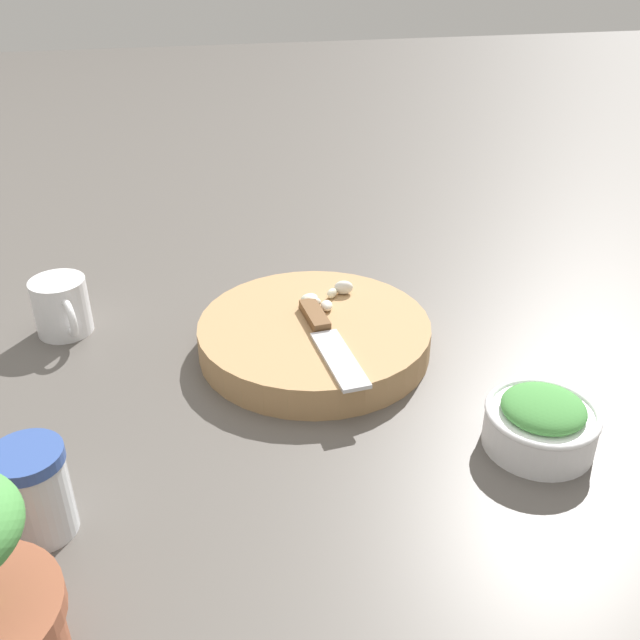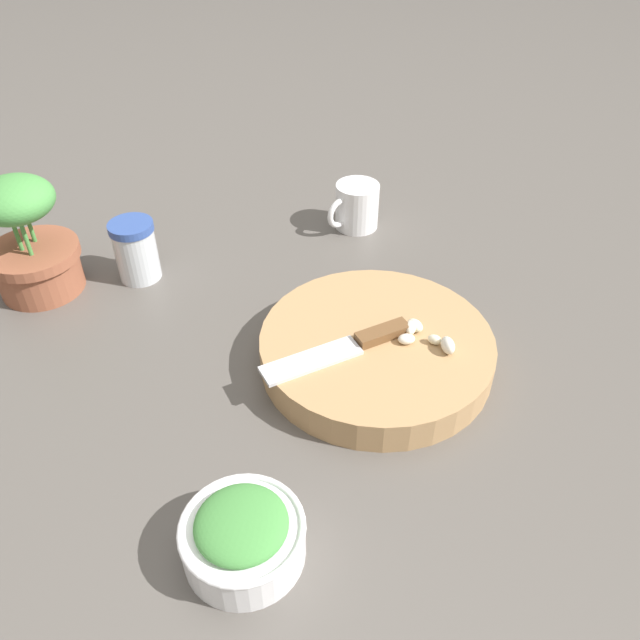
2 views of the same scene
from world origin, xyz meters
name	(u,v)px [view 2 (image 2 of 2)]	position (x,y,z in m)	size (l,w,h in m)	color
ground_plane	(307,378)	(0.00, 0.00, 0.00)	(5.00, 5.00, 0.00)	#56514C
cutting_board	(376,350)	(-0.01, -0.09, 0.02)	(0.30, 0.30, 0.04)	tan
chef_knife	(347,347)	(-0.01, -0.05, 0.05)	(0.05, 0.20, 0.01)	brown
garlic_cloves	(425,336)	(-0.03, -0.15, 0.05)	(0.08, 0.06, 0.02)	#F3E2C4
herb_bowl	(243,535)	(-0.20, 0.14, 0.03)	(0.12, 0.12, 0.06)	white
spice_jar	(136,250)	(0.30, 0.16, 0.05)	(0.07, 0.07, 0.09)	silver
coffee_mug	(356,206)	(0.32, -0.21, 0.04)	(0.07, 0.10, 0.08)	white
potted_herb	(29,243)	(0.32, 0.30, 0.08)	(0.13, 0.13, 0.18)	#935138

